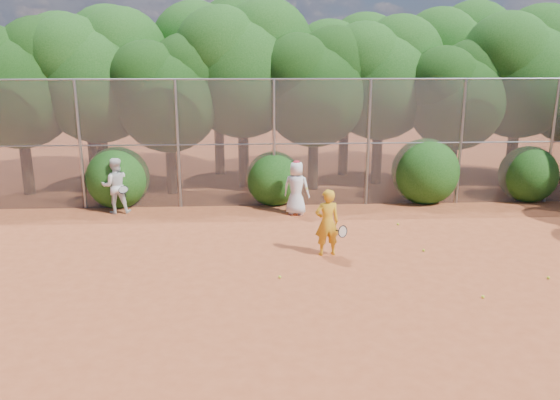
{
  "coord_description": "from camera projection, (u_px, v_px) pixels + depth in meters",
  "views": [
    {
      "loc": [
        -1.73,
        -11.02,
        4.68
      ],
      "look_at": [
        -1.0,
        2.5,
        1.1
      ],
      "focal_mm": 35.0,
      "sensor_mm": 36.0,
      "label": 1
    }
  ],
  "objects": [
    {
      "name": "player_yellow",
      "position": [
        327.0,
        223.0,
        13.06
      ],
      "size": [
        0.81,
        0.55,
        1.64
      ],
      "rotation": [
        0.0,
        0.0,
        3.28
      ],
      "color": "gold",
      "rests_on": "ground"
    },
    {
      "name": "tree_3",
      "position": [
        244.0,
        64.0,
        19.24
      ],
      "size": [
        4.89,
        4.26,
        6.7
      ],
      "color": "black",
      "rests_on": "ground"
    },
    {
      "name": "tree_5",
      "position": [
        382.0,
        74.0,
        19.78
      ],
      "size": [
        4.51,
        3.92,
        6.17
      ],
      "color": "black",
      "rests_on": "ground"
    },
    {
      "name": "tree_11",
      "position": [
        347.0,
        70.0,
        21.24
      ],
      "size": [
        4.64,
        4.03,
        6.35
      ],
      "color": "black",
      "rests_on": "ground"
    },
    {
      "name": "bush_0",
      "position": [
        118.0,
        175.0,
        17.44
      ],
      "size": [
        2.0,
        2.0,
        2.0
      ],
      "primitive_type": "sphere",
      "color": "#164310",
      "rests_on": "ground"
    },
    {
      "name": "tree_9",
      "position": [
        87.0,
        65.0,
        20.87
      ],
      "size": [
        4.83,
        4.2,
        6.62
      ],
      "color": "black",
      "rests_on": "ground"
    },
    {
      "name": "fence_back",
      "position": [
        302.0,
        142.0,
        17.19
      ],
      "size": [
        20.05,
        0.09,
        4.03
      ],
      "color": "gray",
      "rests_on": "ground"
    },
    {
      "name": "bush_1",
      "position": [
        274.0,
        176.0,
        17.72
      ],
      "size": [
        1.8,
        1.8,
        1.8
      ],
      "primitive_type": "sphere",
      "color": "#164310",
      "rests_on": "ground"
    },
    {
      "name": "tree_10",
      "position": [
        219.0,
        57.0,
        21.25
      ],
      "size": [
        5.15,
        4.48,
        7.06
      ],
      "color": "black",
      "rests_on": "ground"
    },
    {
      "name": "tree_1",
      "position": [
        98.0,
        72.0,
        18.74
      ],
      "size": [
        4.64,
        4.03,
        6.35
      ],
      "color": "black",
      "rests_on": "ground"
    },
    {
      "name": "tree_0",
      "position": [
        19.0,
        79.0,
        18.19
      ],
      "size": [
        4.38,
        3.81,
        6.0
      ],
      "color": "black",
      "rests_on": "ground"
    },
    {
      "name": "tree_2",
      "position": [
        169.0,
        90.0,
        18.34
      ],
      "size": [
        3.99,
        3.47,
        5.47
      ],
      "color": "black",
      "rests_on": "ground"
    },
    {
      "name": "ball_4",
      "position": [
        398.0,
        224.0,
        15.57
      ],
      "size": [
        0.07,
        0.07,
        0.07
      ],
      "primitive_type": "sphere",
      "color": "#C3D426",
      "rests_on": "ground"
    },
    {
      "name": "ground",
      "position": [
        332.0,
        277.0,
        11.92
      ],
      "size": [
        80.0,
        80.0,
        0.0
      ],
      "primitive_type": "plane",
      "color": "#A44825",
      "rests_on": "ground"
    },
    {
      "name": "tree_7",
      "position": [
        522.0,
        68.0,
        19.59
      ],
      "size": [
        4.77,
        4.14,
        6.53
      ],
      "color": "black",
      "rests_on": "ground"
    },
    {
      "name": "tree_6",
      "position": [
        458.0,
        92.0,
        19.08
      ],
      "size": [
        3.86,
        3.36,
        5.29
      ],
      "color": "black",
      "rests_on": "ground"
    },
    {
      "name": "bush_2",
      "position": [
        425.0,
        168.0,
        17.93
      ],
      "size": [
        2.2,
        2.2,
        2.2
      ],
      "primitive_type": "sphere",
      "color": "#164310",
      "rests_on": "ground"
    },
    {
      "name": "player_teen",
      "position": [
        296.0,
        188.0,
        16.47
      ],
      "size": [
        0.93,
        0.77,
        1.67
      ],
      "rotation": [
        0.0,
        0.0,
        2.79
      ],
      "color": "white",
      "rests_on": "ground"
    },
    {
      "name": "ball_0",
      "position": [
        424.0,
        250.0,
        13.48
      ],
      "size": [
        0.07,
        0.07,
        0.07
      ],
      "primitive_type": "sphere",
      "color": "#C3D426",
      "rests_on": "ground"
    },
    {
      "name": "tree_12",
      "position": [
        455.0,
        60.0,
        21.97
      ],
      "size": [
        5.02,
        4.37,
        6.88
      ],
      "color": "black",
      "rests_on": "ground"
    },
    {
      "name": "ball_3",
      "position": [
        280.0,
        277.0,
        11.85
      ],
      "size": [
        0.07,
        0.07,
        0.07
      ],
      "primitive_type": "sphere",
      "color": "#C3D426",
      "rests_on": "ground"
    },
    {
      "name": "bush_3",
      "position": [
        528.0,
        172.0,
        18.15
      ],
      "size": [
        1.9,
        1.9,
        1.9
      ],
      "primitive_type": "sphere",
      "color": "#164310",
      "rests_on": "ground"
    },
    {
      "name": "ball_1",
      "position": [
        483.0,
        297.0,
        10.87
      ],
      "size": [
        0.07,
        0.07,
        0.07
      ],
      "primitive_type": "sphere",
      "color": "#C3D426",
      "rests_on": "ground"
    },
    {
      "name": "ball_2",
      "position": [
        548.0,
        278.0,
        11.8
      ],
      "size": [
        0.07,
        0.07,
        0.07
      ],
      "primitive_type": "sphere",
      "color": "#C3D426",
      "rests_on": "ground"
    },
    {
      "name": "player_white",
      "position": [
        115.0,
        186.0,
        16.61
      ],
      "size": [
        0.94,
        0.83,
        1.71
      ],
      "rotation": [
        0.0,
        0.0,
        3.33
      ],
      "color": "white",
      "rests_on": "ground"
    },
    {
      "name": "tree_4",
      "position": [
        316.0,
        83.0,
        18.94
      ],
      "size": [
        4.19,
        3.64,
        5.73
      ],
      "color": "black",
      "rests_on": "ground"
    }
  ]
}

